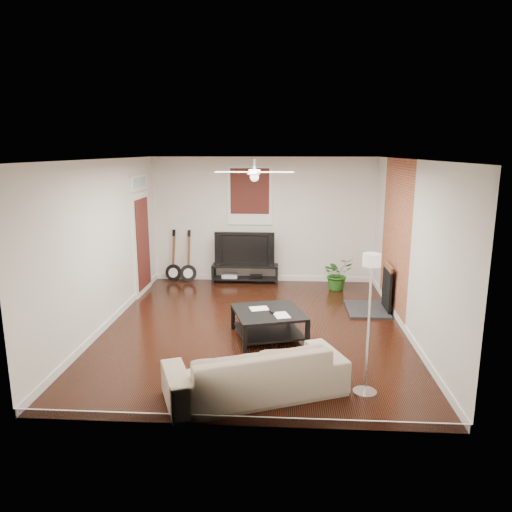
{
  "coord_description": "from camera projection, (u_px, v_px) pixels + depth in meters",
  "views": [
    {
      "loc": [
        0.51,
        -7.65,
        2.94
      ],
      "look_at": [
        0.0,
        0.4,
        1.15
      ],
      "focal_mm": 33.57,
      "sensor_mm": 36.0,
      "label": 1
    }
  ],
  "objects": [
    {
      "name": "door_left",
      "position": [
        142.0,
        234.0,
        9.86
      ],
      "size": [
        0.08,
        1.0,
        2.5
      ],
      "primitive_type": "cube",
      "color": "white",
      "rests_on": "wall_left"
    },
    {
      "name": "floor_lamp",
      "position": [
        368.0,
        325.0,
        5.72
      ],
      "size": [
        0.38,
        0.38,
        1.78
      ],
      "primitive_type": null,
      "rotation": [
        0.0,
        0.0,
        0.38
      ],
      "color": "white",
      "rests_on": "floor"
    },
    {
      "name": "potted_plant",
      "position": [
        337.0,
        274.0,
        10.24
      ],
      "size": [
        0.82,
        0.79,
        0.71
      ],
      "primitive_type": "imported",
      "rotation": [
        0.0,
        0.0,
        0.49
      ],
      "color": "#245C1A",
      "rests_on": "floor"
    },
    {
      "name": "tv",
      "position": [
        245.0,
        248.0,
        10.7
      ],
      "size": [
        1.33,
        0.17,
        0.76
      ],
      "primitive_type": "imported",
      "color": "black",
      "rests_on": "tv_stand"
    },
    {
      "name": "window_back",
      "position": [
        250.0,
        196.0,
        10.61
      ],
      "size": [
        1.0,
        0.06,
        1.3
      ],
      "primitive_type": "cube",
      "color": "black",
      "rests_on": "wall_back"
    },
    {
      "name": "brick_accent",
      "position": [
        395.0,
        237.0,
        8.64
      ],
      "size": [
        0.02,
        2.2,
        2.8
      ],
      "primitive_type": "cube",
      "color": "#A25534",
      "rests_on": "floor"
    },
    {
      "name": "sofa",
      "position": [
        255.0,
        370.0,
        5.83
      ],
      "size": [
        2.34,
        1.61,
        0.64
      ],
      "primitive_type": "imported",
      "rotation": [
        0.0,
        0.0,
        3.53
      ],
      "color": "tan",
      "rests_on": "floor"
    },
    {
      "name": "guitar_left",
      "position": [
        173.0,
        256.0,
        10.8
      ],
      "size": [
        0.41,
        0.31,
        1.2
      ],
      "primitive_type": null,
      "rotation": [
        0.0,
        0.0,
        -0.15
      ],
      "color": "black",
      "rests_on": "floor"
    },
    {
      "name": "fireplace",
      "position": [
        376.0,
        287.0,
        8.86
      ],
      "size": [
        0.8,
        1.1,
        0.92
      ],
      "primitive_type": "cube",
      "color": "black",
      "rests_on": "floor"
    },
    {
      "name": "tv_stand",
      "position": [
        245.0,
        274.0,
        10.81
      ],
      "size": [
        1.48,
        0.4,
        0.42
      ],
      "primitive_type": "cube",
      "color": "black",
      "rests_on": "floor"
    },
    {
      "name": "ceiling_fan",
      "position": [
        254.0,
        172.0,
        7.56
      ],
      "size": [
        1.24,
        1.24,
        0.32
      ],
      "primitive_type": null,
      "color": "white",
      "rests_on": "ceiling"
    },
    {
      "name": "coffee_table",
      "position": [
        268.0,
        324.0,
        7.65
      ],
      "size": [
        1.3,
        1.3,
        0.44
      ],
      "primitive_type": "cube",
      "rotation": [
        0.0,
        0.0,
        0.29
      ],
      "color": "black",
      "rests_on": "floor"
    },
    {
      "name": "room",
      "position": [
        254.0,
        246.0,
        7.82
      ],
      "size": [
        5.01,
        6.01,
        2.81
      ],
      "color": "black",
      "rests_on": "ground"
    },
    {
      "name": "guitar_right",
      "position": [
        188.0,
        257.0,
        10.75
      ],
      "size": [
        0.38,
        0.28,
        1.2
      ],
      "primitive_type": null,
      "rotation": [
        0.0,
        0.0,
        -0.05
      ],
      "color": "black",
      "rests_on": "floor"
    }
  ]
}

